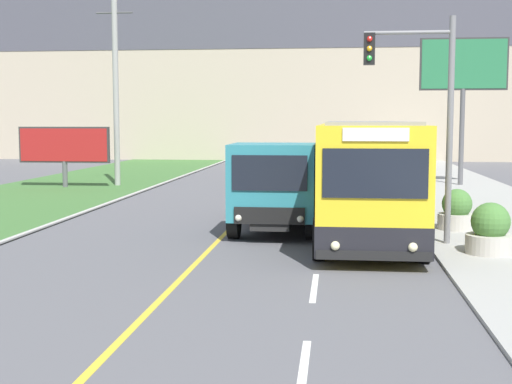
% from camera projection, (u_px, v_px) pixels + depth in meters
% --- Properties ---
extents(apartment_block_background, '(80.00, 8.04, 25.40)m').
position_uv_depth(apartment_block_background, '(300.00, 7.00, 59.56)').
color(apartment_block_background, '#BCAD93').
rests_on(apartment_block_background, ground_plane).
extents(city_bus, '(2.66, 12.46, 3.21)m').
position_uv_depth(city_bus, '(364.00, 175.00, 21.09)').
color(city_bus, yellow).
rests_on(city_bus, ground_plane).
extents(dump_truck, '(2.43, 6.53, 2.60)m').
position_uv_depth(dump_truck, '(276.00, 188.00, 20.46)').
color(dump_truck, black).
rests_on(dump_truck, ground_plane).
extents(car_distant, '(1.80, 4.30, 1.45)m').
position_uv_depth(car_distant, '(303.00, 168.00, 37.95)').
color(car_distant, silver).
rests_on(car_distant, ground_plane).
extents(utility_pole_far, '(1.80, 0.28, 9.56)m').
position_uv_depth(utility_pole_far, '(116.00, 87.00, 34.83)').
color(utility_pole_far, '#9E9E99').
rests_on(utility_pole_far, ground_plane).
extents(traffic_light_mast, '(2.28, 0.32, 5.84)m').
position_uv_depth(traffic_light_mast, '(424.00, 101.00, 18.09)').
color(traffic_light_mast, slate).
rests_on(traffic_light_mast, ground_plane).
extents(billboard_large, '(4.17, 0.24, 7.20)m').
position_uv_depth(billboard_large, '(464.00, 72.00, 34.45)').
color(billboard_large, '#59595B').
rests_on(billboard_large, ground_plane).
extents(billboard_small, '(4.46, 0.24, 2.93)m').
position_uv_depth(billboard_small, '(64.00, 146.00, 34.17)').
color(billboard_small, '#59595B').
rests_on(billboard_small, ground_plane).
extents(planter_round_near, '(1.14, 1.14, 1.22)m').
position_uv_depth(planter_round_near, '(490.00, 231.00, 16.91)').
color(planter_round_near, '#B7B2A8').
rests_on(planter_round_near, sidewalk_right).
extents(planter_round_second, '(1.08, 1.08, 1.18)m').
position_uv_depth(planter_round_second, '(457.00, 212.00, 20.68)').
color(planter_round_second, '#B7B2A8').
rests_on(planter_round_second, sidewalk_right).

